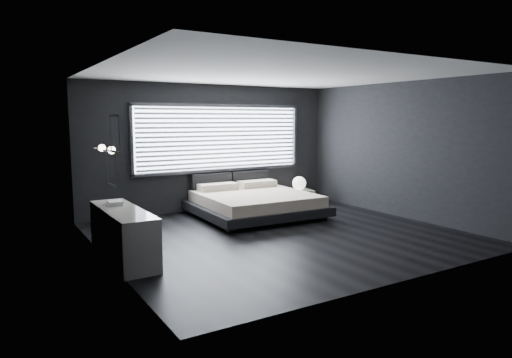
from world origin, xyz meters
TOP-DOWN VIEW (x-y plane):
  - room at (0.00, 0.00)m, footprint 6.04×6.00m
  - window at (0.20, 2.70)m, footprint 4.14×0.09m
  - headboard at (0.41, 2.64)m, footprint 1.96×0.16m
  - sconce_near at (-2.88, 0.05)m, footprint 0.18×0.11m
  - sconce_far at (-2.88, 0.65)m, footprint 0.18×0.11m
  - wall_art_upper at (-2.98, -0.55)m, footprint 0.01×0.48m
  - wall_art_lower at (-2.98, -0.30)m, footprint 0.01×0.48m
  - bed at (0.41, 1.60)m, footprint 2.51×2.41m
  - nightstand at (2.07, 2.22)m, footprint 0.63×0.55m
  - orb_lamp at (2.05, 2.23)m, footprint 0.33×0.33m
  - dresser at (-2.78, -0.00)m, footprint 0.54×1.87m
  - book_stack at (-2.79, 0.39)m, footprint 0.29×0.35m

SIDE VIEW (x-z plane):
  - nightstand at x=2.07m, z-range 0.00..0.33m
  - bed at x=0.41m, z-range -0.02..0.61m
  - dresser at x=-2.78m, z-range 0.00..0.75m
  - orb_lamp at x=2.05m, z-range 0.33..0.66m
  - headboard at x=0.41m, z-range 0.31..0.83m
  - book_stack at x=-2.79m, z-range 0.74..0.81m
  - wall_art_lower at x=-2.98m, z-range 1.14..1.62m
  - room at x=0.00m, z-range 0.00..2.80m
  - sconce_near at x=-2.88m, z-range 1.55..1.66m
  - sconce_far at x=-2.88m, z-range 1.55..1.66m
  - window at x=0.20m, z-range 0.85..2.37m
  - wall_art_upper at x=-2.98m, z-range 1.61..2.09m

